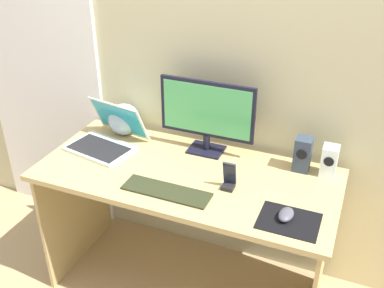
{
  "coord_description": "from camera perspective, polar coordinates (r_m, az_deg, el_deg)",
  "views": [
    {
      "loc": [
        0.73,
        -1.7,
        1.95
      ],
      "look_at": [
        0.04,
        -0.02,
        0.93
      ],
      "focal_mm": 42.39,
      "sensor_mm": 36.0,
      "label": 1
    }
  ],
  "objects": [
    {
      "name": "fishbowl",
      "position": [
        2.54,
        -8.55,
        3.08
      ],
      "size": [
        0.18,
        0.18,
        0.18
      ],
      "primitive_type": "sphere",
      "color": "silver",
      "rests_on": "desk"
    },
    {
      "name": "desk",
      "position": [
        2.29,
        -0.68,
        -6.87
      ],
      "size": [
        1.46,
        0.66,
        0.75
      ],
      "color": "tan",
      "rests_on": "ground_plane"
    },
    {
      "name": "mousepad",
      "position": [
        1.94,
        12.09,
        -9.44
      ],
      "size": [
        0.25,
        0.2,
        0.0
      ],
      "primitive_type": "cube",
      "color": "black",
      "rests_on": "desk"
    },
    {
      "name": "wall_back",
      "position": [
        2.32,
        3.07,
        11.75
      ],
      "size": [
        6.0,
        0.04,
        2.5
      ],
      "primitive_type": "cube",
      "color": "#C0B98E",
      "rests_on": "ground_plane"
    },
    {
      "name": "ground_plane",
      "position": [
        2.68,
        -0.6,
        -17.23
      ],
      "size": [
        8.0,
        8.0,
        0.0
      ],
      "primitive_type": "plane",
      "color": "tan"
    },
    {
      "name": "speaker_right",
      "position": [
        2.24,
        16.89,
        -2.05
      ],
      "size": [
        0.07,
        0.08,
        0.15
      ],
      "color": "white",
      "rests_on": "desk"
    },
    {
      "name": "monitor",
      "position": [
        2.28,
        1.88,
        3.81
      ],
      "size": [
        0.5,
        0.14,
        0.39
      ],
      "color": "black",
      "rests_on": "desk"
    },
    {
      "name": "phone_in_dock",
      "position": [
        2.07,
        4.67,
        -4.44
      ],
      "size": [
        0.06,
        0.06,
        0.14
      ],
      "color": "black",
      "rests_on": "desk"
    },
    {
      "name": "laptop",
      "position": [
        2.44,
        -10.7,
        0.73
      ],
      "size": [
        0.39,
        0.38,
        0.22
      ],
      "color": "silver",
      "rests_on": "desk"
    },
    {
      "name": "keyboard_external",
      "position": [
        2.06,
        -3.24,
        -5.95
      ],
      "size": [
        0.41,
        0.12,
        0.01
      ],
      "primitive_type": "cube",
      "rotation": [
        0.0,
        0.0,
        -0.01
      ],
      "color": "#2B2F1B",
      "rests_on": "desk"
    },
    {
      "name": "speaker_near_monitor",
      "position": [
        2.24,
        13.75,
        -1.25
      ],
      "size": [
        0.08,
        0.08,
        0.17
      ],
      "color": "#2F3B4D",
      "rests_on": "desk"
    },
    {
      "name": "door_left",
      "position": [
        2.91,
        -18.49,
        8.98
      ],
      "size": [
        0.82,
        0.02,
        2.02
      ],
      "primitive_type": "cube",
      "color": "white",
      "rests_on": "ground_plane"
    },
    {
      "name": "mouse",
      "position": [
        1.94,
        11.75,
        -8.69
      ],
      "size": [
        0.07,
        0.11,
        0.04
      ],
      "primitive_type": "ellipsoid",
      "rotation": [
        0.0,
        0.0,
        -0.1
      ],
      "color": "#4C4C5A",
      "rests_on": "mousepad"
    }
  ]
}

